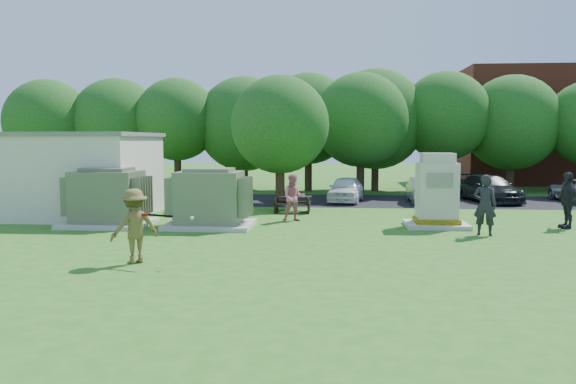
# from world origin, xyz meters

# --- Properties ---
(ground) EXTENTS (120.00, 120.00, 0.00)m
(ground) POSITION_xyz_m (0.00, 0.00, 0.00)
(ground) COLOR #2D6619
(ground) RESTS_ON ground
(service_building) EXTENTS (10.00, 5.00, 3.20)m
(service_building) POSITION_xyz_m (-11.00, 7.00, 1.60)
(service_building) COLOR beige
(service_building) RESTS_ON ground
(service_building_roof) EXTENTS (10.20, 5.20, 0.15)m
(service_building_roof) POSITION_xyz_m (-11.00, 7.00, 3.27)
(service_building_roof) COLOR slate
(service_building_roof) RESTS_ON service_building
(brick_building) EXTENTS (15.00, 8.00, 8.00)m
(brick_building) POSITION_xyz_m (18.00, 27.00, 4.00)
(brick_building) COLOR maroon
(brick_building) RESTS_ON ground
(parking_strip) EXTENTS (20.00, 6.00, 0.01)m
(parking_strip) POSITION_xyz_m (7.00, 13.50, 0.01)
(parking_strip) COLOR #232326
(parking_strip) RESTS_ON ground
(transformer_left) EXTENTS (3.00, 2.40, 2.07)m
(transformer_left) POSITION_xyz_m (-6.50, 4.50, 0.97)
(transformer_left) COLOR beige
(transformer_left) RESTS_ON ground
(transformer_right) EXTENTS (3.00, 2.40, 2.07)m
(transformer_right) POSITION_xyz_m (-2.80, 4.50, 0.97)
(transformer_right) COLOR beige
(transformer_right) RESTS_ON ground
(generator_cabinet) EXTENTS (2.13, 1.75, 2.60)m
(generator_cabinet) POSITION_xyz_m (5.15, 5.15, 1.14)
(generator_cabinet) COLOR beige
(generator_cabinet) RESTS_ON ground
(picnic_table) EXTENTS (1.60, 1.20, 0.68)m
(picnic_table) POSITION_xyz_m (-0.20, 8.72, 0.43)
(picnic_table) COLOR black
(picnic_table) RESTS_ON ground
(batter) EXTENTS (1.35, 1.31, 1.85)m
(batter) POSITION_xyz_m (-3.37, -1.42, 0.93)
(batter) COLOR brown
(batter) RESTS_ON ground
(person_by_generator) EXTENTS (0.83, 0.67, 1.96)m
(person_by_generator) POSITION_xyz_m (6.36, 3.44, 0.98)
(person_by_generator) COLOR black
(person_by_generator) RESTS_ON ground
(person_at_picnic) EXTENTS (0.96, 0.79, 1.79)m
(person_at_picnic) POSITION_xyz_m (0.04, 6.13, 0.89)
(person_at_picnic) COLOR #CC6C7B
(person_at_picnic) RESTS_ON ground
(person_walking_right) EXTENTS (0.53, 1.17, 1.96)m
(person_walking_right) POSITION_xyz_m (9.59, 5.19, 0.98)
(person_walking_right) COLOR #232329
(person_walking_right) RESTS_ON ground
(car_white) EXTENTS (2.03, 3.92, 1.27)m
(car_white) POSITION_xyz_m (2.13, 12.93, 0.64)
(car_white) COLOR white
(car_white) RESTS_ON ground
(car_silver_a) EXTENTS (1.41, 3.84, 1.25)m
(car_silver_a) POSITION_xyz_m (5.89, 12.96, 0.63)
(car_silver_a) COLOR #B3B3B8
(car_silver_a) RESTS_ON ground
(car_dark) EXTENTS (2.76, 4.84, 1.32)m
(car_dark) POSITION_xyz_m (9.21, 13.58, 0.66)
(car_dark) COLOR black
(car_dark) RESTS_ON ground
(batting_equipment) EXTENTS (1.40, 0.36, 0.12)m
(batting_equipment) POSITION_xyz_m (-2.65, -1.54, 1.21)
(batting_equipment) COLOR black
(batting_equipment) RESTS_ON ground
(tree_row) EXTENTS (41.30, 13.30, 7.30)m
(tree_row) POSITION_xyz_m (1.75, 18.50, 4.15)
(tree_row) COLOR #47301E
(tree_row) RESTS_ON ground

